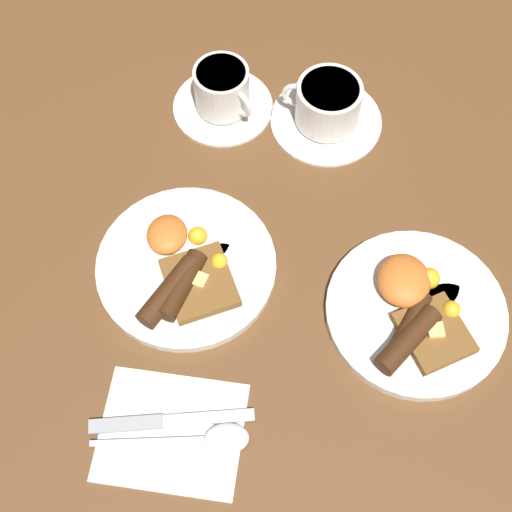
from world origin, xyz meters
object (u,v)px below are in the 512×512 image
teacup_near (223,93)px  teacup_far (327,108)px  breakfast_plate_far (417,310)px  knife (162,422)px  breakfast_plate_near (186,267)px  spoon (211,439)px

teacup_near → teacup_far: (0.02, 0.16, -0.00)m
breakfast_plate_far → teacup_far: teacup_far is taller
breakfast_plate_far → knife: 0.35m
breakfast_plate_near → teacup_far: 0.32m
breakfast_plate_far → spoon: bearing=-54.2°
teacup_near → breakfast_plate_far: bearing=40.4°
teacup_far → teacup_near: bearing=-96.2°
knife → spoon: size_ratio=1.05×
breakfast_plate_near → teacup_far: (-0.27, 0.18, 0.02)m
teacup_far → spoon: bearing=-14.7°
breakfast_plate_near → teacup_near: (-0.28, 0.03, 0.02)m
breakfast_plate_far → knife: bearing=-62.4°
teacup_near → teacup_far: bearing=83.8°
breakfast_plate_near → breakfast_plate_far: (0.04, 0.30, 0.00)m
breakfast_plate_near → breakfast_plate_far: breakfast_plate_far is taller
breakfast_plate_near → spoon: 0.23m
breakfast_plate_near → breakfast_plate_far: 0.31m
breakfast_plate_far → teacup_far: 0.33m
knife → spoon: spoon is taller
spoon → breakfast_plate_far: bearing=30.2°
teacup_near → spoon: (0.51, 0.03, -0.02)m
breakfast_plate_near → knife: (0.21, -0.01, -0.01)m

